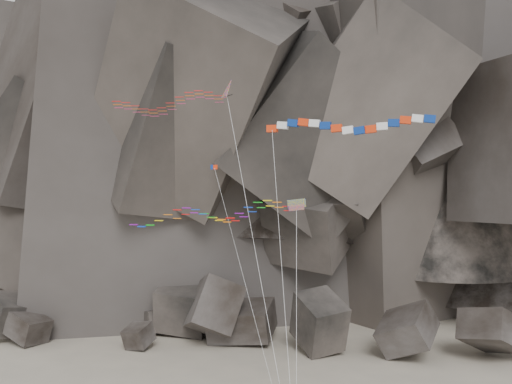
# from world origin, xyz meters

# --- Properties ---
(headland) EXTENTS (110.00, 70.00, 84.00)m
(headland) POSITION_xyz_m (0.00, 70.00, 42.00)
(headland) COLOR #524943
(headland) RESTS_ON ground
(boulder_field) EXTENTS (72.73, 16.87, 10.22)m
(boulder_field) POSITION_xyz_m (-2.47, 33.50, 2.51)
(boulder_field) COLOR #47423F
(boulder_field) RESTS_ON ground
(delta_kite) EXTENTS (16.45, 10.03, 28.33)m
(delta_kite) POSITION_xyz_m (-3.68, 4.09, 28.16)
(delta_kite) COLOR red
(delta_kite) RESTS_ON ground
(banner_kite) EXTENTS (12.68, 7.44, 24.58)m
(banner_kite) POSITION_xyz_m (11.45, 1.47, 25.70)
(banner_kite) COLOR red
(banner_kite) RESTS_ON ground
(parafoil_kite) EXTENTS (14.56, 5.97, 18.38)m
(parafoil_kite) POSITION_xyz_m (0.58, 1.06, 19.00)
(parafoil_kite) COLOR #D5C10B
(parafoil_kite) RESTS_ON ground
(pennant_kite) EXTENTS (7.64, 8.57, 21.10)m
(pennant_kite) POSITION_xyz_m (2.10, 2.27, 18.43)
(pennant_kite) COLOR red
(pennant_kite) RESTS_ON ground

